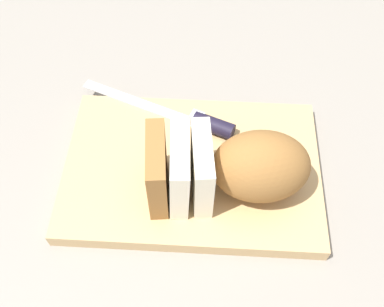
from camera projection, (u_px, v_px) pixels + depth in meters
ground_plane at (192, 174)px, 0.68m from camera, size 3.00×3.00×0.00m
cutting_board at (192, 169)px, 0.67m from camera, size 0.39×0.27×0.02m
bread_loaf at (232, 168)px, 0.60m from camera, size 0.23×0.12×0.11m
bread_knife at (198, 121)px, 0.70m from camera, size 0.26×0.11×0.03m
crumb_near_knife at (176, 171)px, 0.65m from camera, size 0.00×0.00×0.00m
crumb_near_loaf at (223, 143)px, 0.68m from camera, size 0.00×0.00×0.00m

